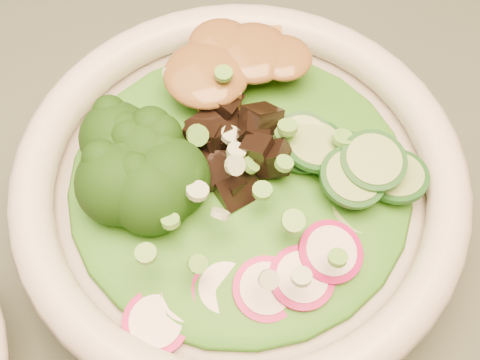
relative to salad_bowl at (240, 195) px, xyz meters
name	(u,v)px	position (x,y,z in m)	size (l,w,h in m)	color
salad_bowl	(240,195)	(0.00, 0.00, 0.00)	(0.30, 0.30, 0.08)	silver
lettuce_bed	(240,179)	(0.00, 0.00, 0.02)	(0.22, 0.22, 0.03)	#2A6715
broccoli_florets	(130,181)	(-0.07, 0.01, 0.04)	(0.09, 0.08, 0.05)	black
radish_slices	(263,281)	(-0.01, -0.07, 0.03)	(0.12, 0.04, 0.02)	#A60C52
cucumber_slices	(352,157)	(0.07, -0.02, 0.04)	(0.08, 0.08, 0.04)	#8ABD69
mushroom_heap	(237,149)	(0.00, 0.01, 0.04)	(0.08, 0.08, 0.04)	black
tofu_cubes	(229,81)	(0.02, 0.07, 0.04)	(0.10, 0.07, 0.04)	#A36E36
peanut_sauce	(228,68)	(0.02, 0.07, 0.05)	(0.08, 0.06, 0.02)	brown
scallion_garnish	(240,157)	(0.00, 0.00, 0.05)	(0.21, 0.21, 0.03)	#5DA83B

